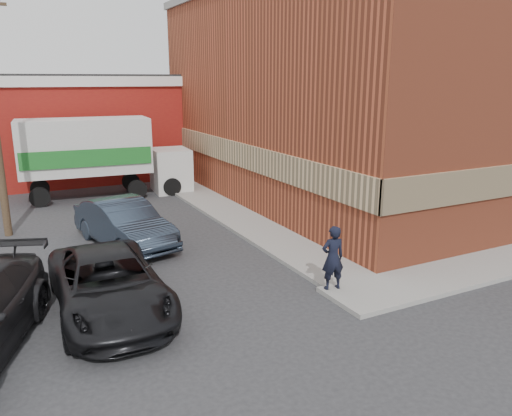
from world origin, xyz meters
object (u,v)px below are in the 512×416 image
man (333,258)px  suv_a (109,284)px  warehouse (27,127)px  box_truck (102,152)px  brick_building (372,94)px  sedan (124,223)px

man → suv_a: man is taller
warehouse → man: 21.15m
warehouse → box_truck: bearing=-67.1°
man → box_truck: (-3.09, 13.83, 1.14)m
man → box_truck: bearing=-68.4°
brick_building → suv_a: brick_building is taller
box_truck → man: bearing=-72.8°
warehouse → suv_a: 18.89m
box_truck → warehouse: bearing=117.5°
brick_building → suv_a: 16.50m
suv_a → box_truck: bearing=81.0°
brick_building → sedan: bearing=-166.7°
man → suv_a: (-5.31, 1.49, -0.25)m
sedan → box_truck: (0.77, 7.56, 1.34)m
brick_building → warehouse: brick_building is taller
suv_a → box_truck: box_truck is taller
warehouse → suv_a: (0.49, -18.76, -2.10)m
brick_building → suv_a: size_ratio=3.55×
brick_building → warehouse: (-14.50, 11.00, -1.87)m
suv_a → box_truck: (2.22, 12.34, 1.39)m
sedan → box_truck: 7.72m
warehouse → box_truck: (2.71, -6.42, -0.71)m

